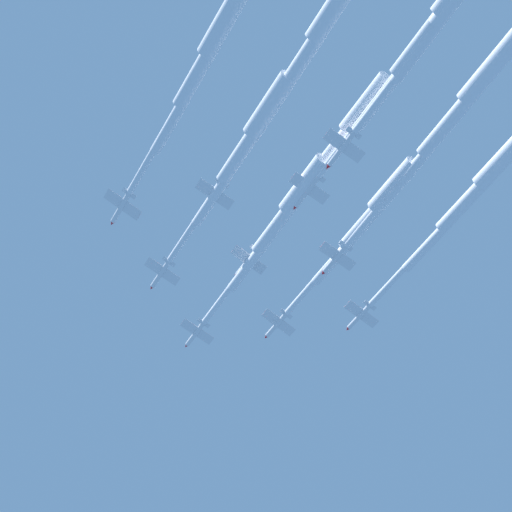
% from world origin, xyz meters
% --- Properties ---
extents(jet_lead, '(19.07, 60.44, 4.37)m').
position_xyz_m(jet_lead, '(2.16, 8.01, 192.37)').
color(jet_lead, silver).
extents(jet_port_inner, '(19.02, 59.70, 4.40)m').
position_xyz_m(jet_port_inner, '(19.61, 16.10, 192.99)').
color(jet_port_inner, silver).
extents(jet_starboard_inner, '(17.44, 56.95, 4.48)m').
position_xyz_m(jet_starboard_inner, '(-11.11, 20.92, 192.62)').
color(jet_starboard_inner, silver).
extents(jet_port_mid, '(17.39, 56.60, 4.46)m').
position_xyz_m(jet_port_mid, '(6.34, 29.26, 193.75)').
color(jet_port_mid, silver).
extents(jet_starboard_mid, '(18.59, 56.78, 4.47)m').
position_xyz_m(jet_starboard_mid, '(36.82, 22.76, 193.12)').
color(jet_starboard_mid, silver).
extents(jet_port_outer, '(18.99, 61.77, 4.46)m').
position_xyz_m(jet_port_outer, '(-22.30, 39.23, 192.60)').
color(jet_port_outer, silver).
extents(jet_starboard_outer, '(18.69, 57.04, 4.39)m').
position_xyz_m(jet_starboard_outer, '(24.68, 38.12, 192.91)').
color(jet_starboard_outer, silver).
extents(jet_trail_port, '(19.87, 63.41, 4.40)m').
position_xyz_m(jet_trail_port, '(-4.24, 48.88, 191.67)').
color(jet_trail_port, silver).
extents(jet_trail_starboard, '(19.20, 61.56, 4.36)m').
position_xyz_m(jet_trail_starboard, '(12.80, 56.26, 191.00)').
color(jet_trail_starboard, silver).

